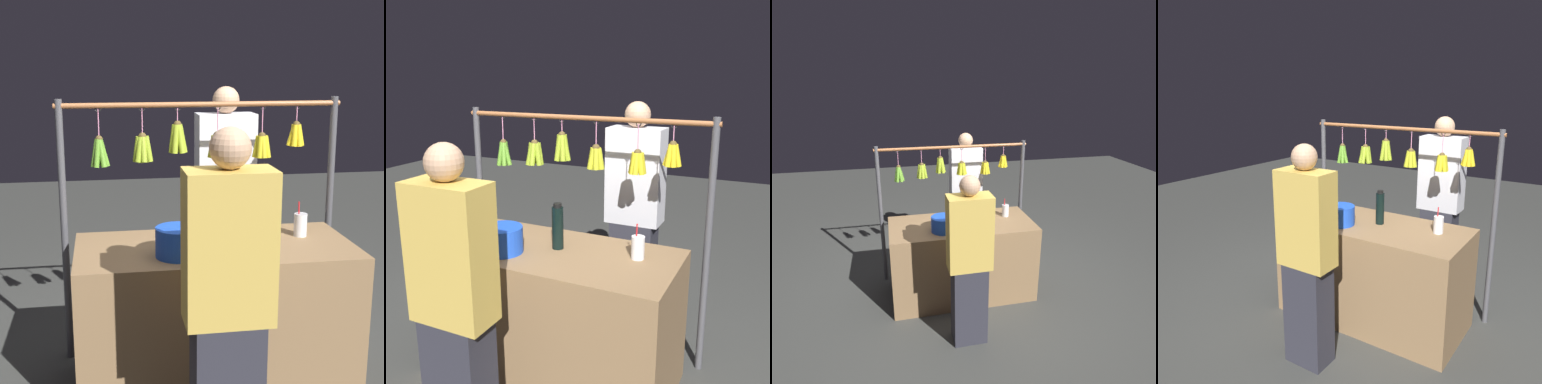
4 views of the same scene
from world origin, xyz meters
The scene contains 8 objects.
ground_plane centered at (0.00, 0.00, 0.00)m, with size 12.00×12.00×0.00m, color #3E3F3C.
market_counter centered at (0.00, 0.00, 0.42)m, with size 1.53×0.70×0.85m, color olive.
display_rack centered at (0.01, -0.46, 1.16)m, with size 1.74×0.14×1.62m.
water_bottle centered at (-0.04, -0.04, 0.98)m, with size 0.07×0.07×0.28m.
blue_bucket centered at (0.23, 0.15, 0.93)m, with size 0.24×0.24×0.15m, color blue.
drink_cup centered at (-0.52, -0.09, 0.91)m, with size 0.08×0.08×0.20m.
vendor_person centered at (-0.24, -0.86, 0.83)m, with size 0.40×0.21×1.67m.
customer_person centered at (0.09, 0.74, 0.78)m, with size 0.38×0.20×1.58m.
Camera 1 is at (0.60, 2.94, 1.84)m, focal length 53.58 mm.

